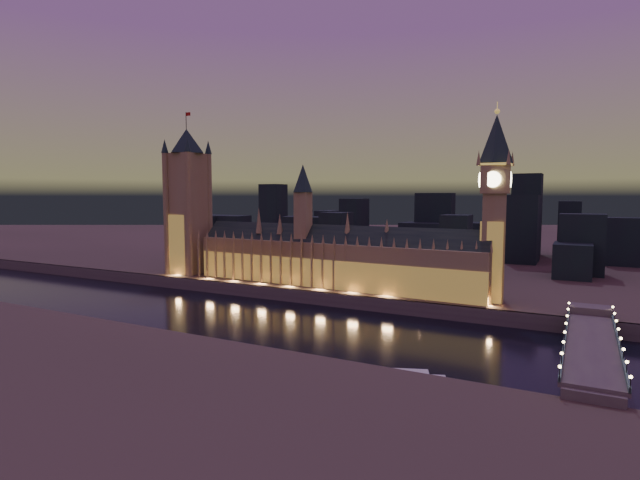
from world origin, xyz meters
The scene contains 9 objects.
ground_plane centered at (0.00, 0.00, 0.00)m, with size 2000.00×2000.00×0.00m, color black.
north_bank centered at (0.00, 520.00, 4.00)m, with size 2000.00×960.00×8.00m, color #40392D.
embankment_wall centered at (0.00, 41.00, 4.00)m, with size 2000.00×2.50×8.00m, color #514448.
palace_of_westminster centered at (7.84, 61.74, 26.37)m, with size 202.00×30.19×78.00m.
victoria_tower centered at (-110.00, 61.92, 66.91)m, with size 31.68×31.68×118.82m.
elizabeth_tower centered at (108.00, 61.92, 67.86)m, with size 18.00×18.00×107.43m.
westminster_bridge centered at (155.51, -3.45, 5.99)m, with size 18.93×113.00×15.90m.
river_boat centered at (95.51, -58.00, 1.56)m, with size 41.55×23.72×4.50m.
city_backdrop centered at (42.44, 247.91, 31.90)m, with size 470.39×215.63×78.90m.
Camera 1 is at (150.95, -220.66, 65.49)m, focal length 28.00 mm.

